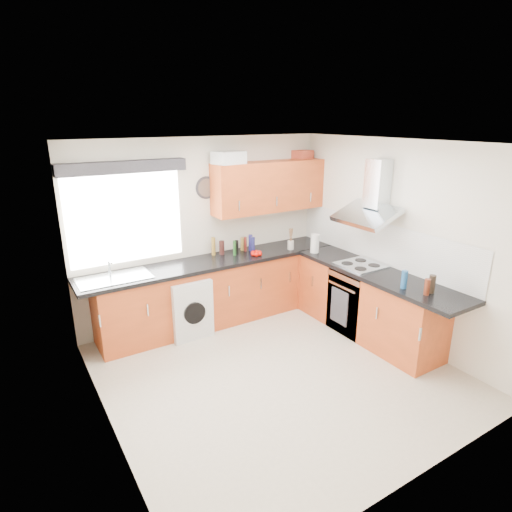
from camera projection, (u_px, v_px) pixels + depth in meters
ground_plane at (277, 372)px, 4.81m from camera, size 3.60×3.60×0.00m
ceiling at (281, 143)px, 4.03m from camera, size 3.60×3.60×0.02m
wall_back at (204, 230)px, 5.88m from camera, size 3.60×0.02×2.50m
wall_front at (426, 342)px, 2.97m from camera, size 3.60×0.02×2.50m
wall_left at (99, 306)px, 3.52m from camera, size 0.02×3.60×2.50m
wall_right at (398, 242)px, 5.32m from camera, size 0.02×3.60×2.50m
window at (126, 218)px, 5.25m from camera, size 1.40×0.02×1.10m
window_blind at (123, 167)px, 4.98m from camera, size 1.50×0.18×0.14m
splashback at (378, 242)px, 5.58m from camera, size 0.01×3.00×0.54m
base_cab_back at (209, 294)px, 5.85m from camera, size 3.00×0.58×0.86m
base_cab_corner at (302, 273)px, 6.64m from camera, size 0.60×0.60×0.86m
base_cab_right at (367, 303)px, 5.55m from camera, size 0.58×2.10×0.86m
worktop_back at (215, 261)px, 5.75m from camera, size 3.60×0.62×0.05m
worktop_right at (378, 274)px, 5.29m from camera, size 0.62×2.42×0.05m
sink at (114, 275)px, 5.06m from camera, size 0.84×0.46×0.10m
oven at (358, 300)px, 5.67m from camera, size 0.56×0.58×0.85m
hob_plate at (361, 265)px, 5.52m from camera, size 0.52×0.52×0.01m
extractor_hood at (372, 199)px, 5.30m from camera, size 0.52×0.78×0.66m
upper_cabinets at (269, 186)px, 6.04m from camera, size 1.70×0.35×0.70m
washing_machine at (186, 306)px, 5.58m from camera, size 0.54×0.52×0.78m
wall_clock at (207, 188)px, 5.70m from camera, size 0.30×0.04×0.30m
casserole at (229, 158)px, 5.57m from camera, size 0.43×0.34×0.16m
storage_box at (303, 154)px, 6.31m from camera, size 0.30×0.27×0.12m
utensil_pot at (291, 245)px, 6.17m from camera, size 0.09×0.09×0.13m
kitchen_roll at (315, 243)px, 6.01m from camera, size 0.14×0.14×0.26m
tomato_cluster at (256, 253)px, 5.90m from camera, size 0.16×0.16×0.06m
jar_0 at (251, 243)px, 6.09m from camera, size 0.06×0.06×0.23m
jar_1 at (213, 246)px, 5.90m from camera, size 0.05×0.05×0.25m
jar_2 at (235, 248)px, 5.89m from camera, size 0.04×0.04×0.21m
jar_3 at (253, 246)px, 5.96m from camera, size 0.06×0.06×0.24m
jar_4 at (245, 244)px, 6.07m from camera, size 0.04×0.04×0.21m
jar_5 at (222, 248)px, 5.94m from camera, size 0.07×0.07×0.19m
jar_6 at (243, 244)px, 6.13m from camera, size 0.07×0.07×0.18m
jar_7 at (236, 247)px, 5.98m from camera, size 0.06×0.06×0.19m
bottle_0 at (404, 279)px, 4.76m from camera, size 0.07×0.07×0.21m
bottle_1 at (427, 287)px, 4.58m from camera, size 0.06×0.06×0.18m
bottle_2 at (432, 284)px, 4.63m from camera, size 0.07×0.07×0.20m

